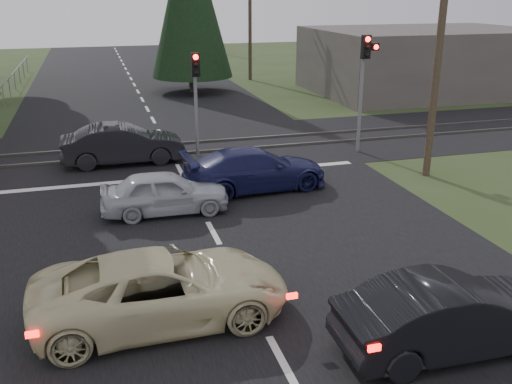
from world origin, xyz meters
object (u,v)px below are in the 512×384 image
object	(u,v)px
utility_pole_far	(190,5)
blue_sedan	(255,169)
utility_pole_near	(440,41)
silver_car	(165,193)
traffic_signal_center	(196,87)
traffic_signal_right	(365,71)
dark_car_far	(123,144)
dark_hatchback	(451,316)
cream_coupe	(162,288)
utility_pole_mid	(250,13)

from	to	relation	value
utility_pole_far	blue_sedan	xyz separation A→B (m)	(-6.39, -48.79, -4.02)
utility_pole_near	silver_car	distance (m)	10.45
utility_pole_far	traffic_signal_center	bearing A→B (deg)	-99.60
traffic_signal_right	dark_car_far	xyz separation A→B (m)	(-9.47, 1.04, -2.56)
traffic_signal_center	blue_sedan	size ratio (longest dim) A/B	0.85
traffic_signal_right	dark_car_far	bearing A→B (deg)	173.72
utility_pole_near	silver_car	bearing A→B (deg)	-173.41
traffic_signal_right	dark_hatchback	bearing A→B (deg)	-108.97
silver_car	dark_car_far	xyz separation A→B (m)	(-0.87, 5.62, 0.11)
cream_coupe	silver_car	xyz separation A→B (m)	(0.83, 5.90, -0.07)
utility_pole_near	dark_car_far	bearing A→B (deg)	156.57
traffic_signal_right	utility_pole_near	bearing A→B (deg)	-74.66
utility_pole_near	traffic_signal_center	bearing A→B (deg)	148.05
dark_hatchback	dark_car_far	size ratio (longest dim) A/B	0.94
dark_car_far	silver_car	bearing A→B (deg)	-171.64
traffic_signal_right	traffic_signal_center	bearing A→B (deg)	169.59
traffic_signal_center	silver_car	world-z (taller)	traffic_signal_center
traffic_signal_center	silver_car	size ratio (longest dim) A/B	1.08
dark_car_far	dark_hatchback	bearing A→B (deg)	-160.69
traffic_signal_right	traffic_signal_center	world-z (taller)	traffic_signal_right
utility_pole_far	silver_car	xyz separation A→B (m)	(-9.56, -50.10, -4.08)
traffic_signal_right	utility_pole_far	size ratio (longest dim) A/B	0.52
traffic_signal_center	silver_car	distance (m)	6.51
dark_car_far	traffic_signal_center	bearing A→B (deg)	-87.26
silver_car	utility_pole_far	bearing A→B (deg)	-9.20
cream_coupe	silver_car	world-z (taller)	cream_coupe
utility_pole_far	dark_car_far	xyz separation A→B (m)	(-10.42, -44.48, -3.97)
dark_hatchback	utility_pole_far	bearing A→B (deg)	-4.75
traffic_signal_right	blue_sedan	xyz separation A→B (m)	(-5.43, -3.26, -2.61)
blue_sedan	dark_car_far	size ratio (longest dim) A/B	1.05
cream_coupe	silver_car	distance (m)	5.95
utility_pole_far	dark_car_far	bearing A→B (deg)	-103.19
utility_pole_mid	dark_car_far	size ratio (longest dim) A/B	1.95
utility_pole_mid	utility_pole_far	world-z (taller)	same
cream_coupe	blue_sedan	size ratio (longest dim) A/B	1.06
traffic_signal_right	cream_coupe	xyz separation A→B (m)	(-9.43, -10.47, -2.60)
silver_car	utility_pole_mid	bearing A→B (deg)	-19.24
traffic_signal_center	utility_pole_far	xyz separation A→B (m)	(7.50, 44.32, 1.92)
utility_pole_far	cream_coupe	size ratio (longest dim) A/B	1.76
cream_coupe	dark_car_far	bearing A→B (deg)	-1.06
utility_pole_mid	blue_sedan	size ratio (longest dim) A/B	1.86
dark_hatchback	silver_car	size ratio (longest dim) A/B	1.14
utility_pole_mid	cream_coupe	size ratio (longest dim) A/B	1.76
traffic_signal_right	dark_hatchback	world-z (taller)	traffic_signal_right
utility_pole_mid	dark_car_far	distance (m)	22.45
cream_coupe	blue_sedan	world-z (taller)	cream_coupe
traffic_signal_center	utility_pole_far	world-z (taller)	utility_pole_far
utility_pole_far	silver_car	world-z (taller)	utility_pole_far
traffic_signal_center	traffic_signal_right	bearing A→B (deg)	-10.41
utility_pole_far	traffic_signal_right	bearing A→B (deg)	-91.20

